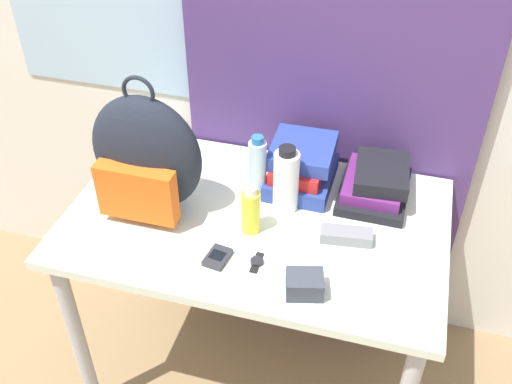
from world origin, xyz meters
TOP-DOWN VIEW (x-y plane):
  - wall_back at (-0.00, 0.80)m, footprint 6.00×0.06m
  - curtain_blue at (0.14, 0.75)m, footprint 0.98×0.04m
  - desk at (0.00, 0.36)m, footprint 1.15×0.72m
  - backpack at (-0.33, 0.32)m, footprint 0.34×0.19m
  - book_stack_left at (0.09, 0.57)m, footprint 0.20×0.26m
  - book_stack_center at (0.33, 0.57)m, footprint 0.21×0.28m
  - water_bottle at (-0.03, 0.47)m, footprint 0.06×0.06m
  - sports_bottle at (0.07, 0.43)m, footprint 0.08×0.08m
  - sunscreen_bottle at (0.00, 0.30)m, footprint 0.06×0.06m
  - cell_phone at (-0.06, 0.16)m, footprint 0.07×0.09m
  - sunglasses_case at (0.28, 0.33)m, footprint 0.16×0.07m
  - camera_pouch at (0.20, 0.10)m, footprint 0.11×0.10m
  - wristwatch at (0.05, 0.17)m, footprint 0.04×0.08m

SIDE VIEW (x-z plane):
  - desk at x=0.00m, z-range 0.28..1.04m
  - wristwatch at x=0.05m, z-range 0.76..0.78m
  - cell_phone at x=-0.06m, z-range 0.76..0.78m
  - sunglasses_case at x=0.28m, z-range 0.77..0.80m
  - camera_pouch at x=0.20m, z-range 0.77..0.82m
  - book_stack_center at x=0.33m, z-range 0.76..0.87m
  - book_stack_left at x=0.09m, z-range 0.76..0.91m
  - sunscreen_bottle at x=0.00m, z-range 0.76..0.92m
  - water_bottle at x=-0.03m, z-range 0.76..0.98m
  - sports_bottle at x=0.07m, z-range 0.76..0.98m
  - backpack at x=-0.33m, z-range 0.73..1.17m
  - curtain_blue at x=0.14m, z-range 0.00..2.50m
  - wall_back at x=0.00m, z-range 0.00..2.50m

